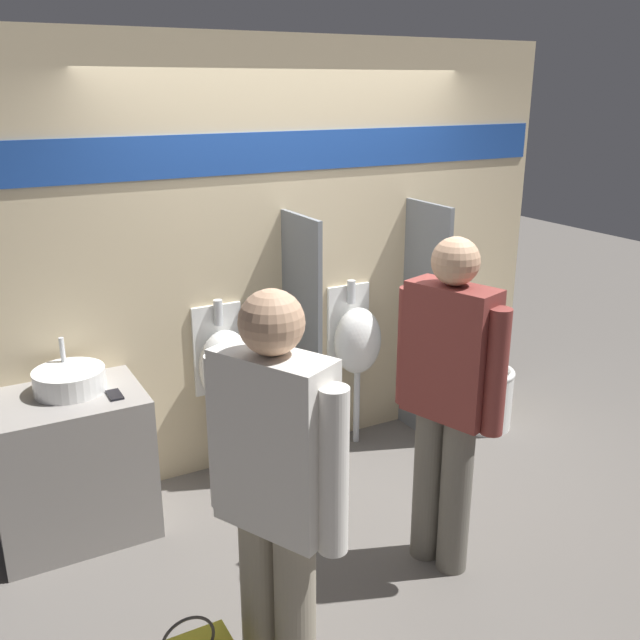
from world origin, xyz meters
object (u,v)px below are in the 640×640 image
at_px(cell_phone, 115,395).
at_px(urinal_near_counter, 225,366).
at_px(urinal_far, 357,340).
at_px(sink_basin, 69,380).
at_px(toilet, 479,383).
at_px(person_in_vest, 448,394).
at_px(person_with_lanyard, 275,496).

xyz_separation_m(cell_phone, urinal_near_counter, (0.74, 0.29, -0.08)).
xyz_separation_m(urinal_near_counter, urinal_far, (0.95, 0.00, 0.00)).
height_order(sink_basin, toilet, sink_basin).
bearing_deg(cell_phone, person_in_vest, -37.81).
bearing_deg(toilet, urinal_near_counter, 174.37).
bearing_deg(urinal_near_counter, person_in_vest, -64.76).
bearing_deg(person_in_vest, cell_phone, 34.49).
height_order(urinal_near_counter, person_with_lanyard, person_with_lanyard).
distance_m(person_in_vest, person_with_lanyard, 1.22).
bearing_deg(person_in_vest, sink_basin, 33.85).
xyz_separation_m(urinal_far, toilet, (0.95, -0.19, -0.45)).
relative_size(cell_phone, person_in_vest, 0.08).
bearing_deg(urinal_near_counter, urinal_far, 0.00).
bearing_deg(cell_phone, sink_basin, 137.29).
relative_size(cell_phone, urinal_near_counter, 0.12).
distance_m(sink_basin, person_in_vest, 2.01).
height_order(urinal_far, person_with_lanyard, person_with_lanyard).
bearing_deg(person_with_lanyard, urinal_far, -65.67).
distance_m(sink_basin, cell_phone, 0.27).
height_order(cell_phone, urinal_near_counter, urinal_near_counter).
xyz_separation_m(urinal_near_counter, person_with_lanyard, (-0.50, -1.79, 0.22)).
distance_m(sink_basin, urinal_far, 1.90).
relative_size(sink_basin, person_in_vest, 0.22).
bearing_deg(person_with_lanyard, urinal_near_counter, -42.21).
xyz_separation_m(sink_basin, urinal_far, (1.89, 0.11, -0.13)).
height_order(cell_phone, person_in_vest, person_in_vest).
bearing_deg(toilet, person_with_lanyard, -146.32).
bearing_deg(urinal_far, cell_phone, -170.37).
xyz_separation_m(sink_basin, cell_phone, (0.19, -0.18, -0.06)).
distance_m(cell_phone, toilet, 2.70).
bearing_deg(cell_phone, toilet, 2.15).
height_order(sink_basin, person_in_vest, person_in_vest).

